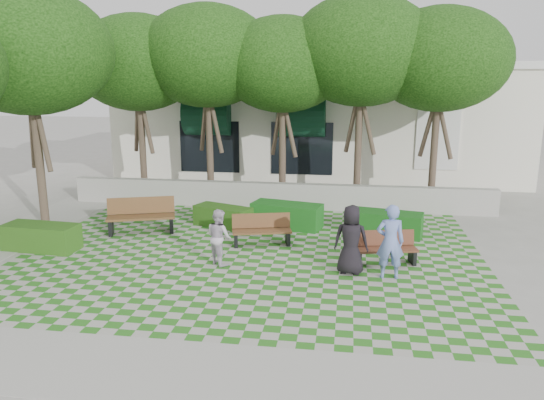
% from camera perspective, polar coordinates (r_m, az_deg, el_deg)
% --- Properties ---
extents(ground, '(90.00, 90.00, 0.00)m').
position_cam_1_polar(ground, '(13.09, -3.15, -7.40)').
color(ground, gray).
rests_on(ground, ground).
extents(lawn, '(12.00, 12.00, 0.00)m').
position_cam_1_polar(lawn, '(14.01, -2.33, -5.95)').
color(lawn, '#2B721E').
rests_on(lawn, ground).
extents(sidewalk_south, '(16.00, 2.00, 0.01)m').
position_cam_1_polar(sidewalk_south, '(8.98, -9.39, -17.84)').
color(sidewalk_south, '#9E9B93').
rests_on(sidewalk_south, ground).
extents(sidewalk_west, '(2.00, 12.00, 0.01)m').
position_cam_1_polar(sidewalk_west, '(16.85, -27.23, -4.13)').
color(sidewalk_west, '#9E9B93').
rests_on(sidewalk_west, ground).
extents(retaining_wall, '(15.00, 0.36, 0.90)m').
position_cam_1_polar(retaining_wall, '(18.83, 0.57, 0.49)').
color(retaining_wall, '#9E9B93').
rests_on(retaining_wall, ground).
extents(bench_east, '(1.64, 0.85, 0.82)m').
position_cam_1_polar(bench_east, '(13.61, 12.05, -5.10)').
color(bench_east, '#572E1D').
rests_on(bench_east, ground).
extents(bench_mid, '(1.72, 0.93, 0.86)m').
position_cam_1_polar(bench_mid, '(14.76, -1.12, -3.28)').
color(bench_mid, brown).
rests_on(bench_mid, ground).
extents(bench_west, '(2.09, 1.26, 1.04)m').
position_cam_1_polar(bench_west, '(16.35, -13.89, -1.70)').
color(bench_west, brown).
rests_on(bench_west, ground).
extents(hedge_east, '(2.13, 1.23, 0.70)m').
position_cam_1_polar(hedge_east, '(16.02, 12.29, -2.49)').
color(hedge_east, '#134815').
rests_on(hedge_east, ground).
extents(hedge_midright, '(2.29, 1.34, 0.75)m').
position_cam_1_polar(hedge_midright, '(16.47, 1.60, -1.65)').
color(hedge_midright, '#154F18').
rests_on(hedge_midright, ground).
extents(hedge_midleft, '(1.95, 1.34, 0.63)m').
position_cam_1_polar(hedge_midleft, '(16.64, -5.29, -1.76)').
color(hedge_midleft, '#214913').
rests_on(hedge_midleft, ground).
extents(hedge_west, '(2.08, 0.97, 0.71)m').
position_cam_1_polar(hedge_west, '(15.66, -23.58, -3.67)').
color(hedge_west, '#244F15').
rests_on(hedge_west, ground).
extents(person_blue, '(0.67, 0.46, 1.77)m').
position_cam_1_polar(person_blue, '(12.53, 12.60, -4.39)').
color(person_blue, '#7085CC').
rests_on(person_blue, ground).
extents(person_dark, '(0.87, 0.61, 1.68)m').
position_cam_1_polar(person_dark, '(12.65, 8.50, -4.26)').
color(person_dark, black).
rests_on(person_dark, ground).
extents(person_white, '(0.87, 0.86, 1.41)m').
position_cam_1_polar(person_white, '(13.26, -5.71, -3.96)').
color(person_white, silver).
rests_on(person_white, ground).
extents(tree_row, '(17.70, 13.40, 7.41)m').
position_cam_1_polar(tree_row, '(18.47, -5.44, 14.96)').
color(tree_row, '#47382B').
rests_on(tree_row, ground).
extents(building, '(18.00, 8.92, 5.15)m').
position_cam_1_polar(building, '(26.20, 4.99, 8.64)').
color(building, white).
rests_on(building, ground).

